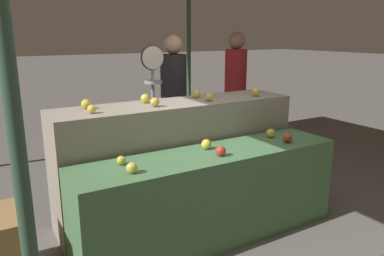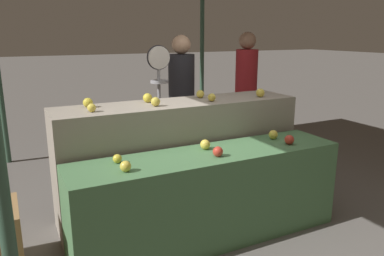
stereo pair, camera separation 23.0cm
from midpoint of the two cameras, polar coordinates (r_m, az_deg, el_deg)
name	(u,v)px [view 1 (the left image)]	position (r m, az deg, el deg)	size (l,w,h in m)	color
ground_plane	(211,237)	(3.46, 0.96, -16.31)	(60.00, 60.00, 0.00)	#66605B
display_counter_front	(212,196)	(3.28, 0.99, -10.36)	(2.37, 0.55, 0.79)	#4C7A4C
display_counter_back	(178,158)	(3.70, -3.90, -4.65)	(2.37, 0.55, 1.12)	gray
apple_front_0	(132,168)	(2.72, -11.56, -6.00)	(0.08, 0.08, 0.08)	yellow
apple_front_1	(221,151)	(3.04, 2.24, -3.54)	(0.08, 0.08, 0.08)	red
apple_front_2	(287,138)	(3.49, 12.53, -1.49)	(0.09, 0.09, 0.09)	red
apple_front_3	(121,160)	(2.92, -12.97, -4.85)	(0.07, 0.07, 0.07)	gold
apple_front_4	(206,144)	(3.22, 0.17, -2.51)	(0.09, 0.09, 0.09)	yellow
apple_front_5	(271,133)	(3.63, 10.14, -0.79)	(0.09, 0.09, 0.09)	yellow
apple_back_0	(92,109)	(3.18, -17.06, 2.74)	(0.07, 0.07, 0.07)	yellow
apple_back_1	(155,102)	(3.35, -7.65, 3.91)	(0.08, 0.08, 0.08)	gold
apple_back_2	(209,97)	(3.60, 0.83, 4.71)	(0.08, 0.08, 0.08)	yellow
apple_back_3	(256,92)	(3.92, 8.00, 5.43)	(0.09, 0.09, 0.09)	yellow
apple_back_4	(86,104)	(3.38, -17.72, 3.48)	(0.09, 0.09, 0.09)	gold
apple_back_5	(145,98)	(3.54, -8.97, 4.46)	(0.09, 0.09, 0.09)	gold
apple_back_6	(197,94)	(3.79, -1.02, 5.21)	(0.08, 0.08, 0.08)	yellow
produce_scale	(153,87)	(4.22, -7.51, 6.28)	(0.27, 0.20, 1.63)	#99999E
person_vendor_at_scale	(174,95)	(4.66, -4.22, 5.08)	(0.33, 0.33, 1.74)	#2D2D38
person_customer_left	(235,85)	(5.36, 5.40, 6.59)	(0.42, 0.42, 1.78)	#2D2D38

